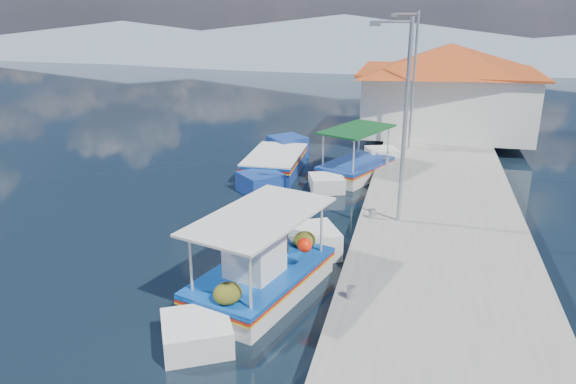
# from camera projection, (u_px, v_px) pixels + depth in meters

# --- Properties ---
(ground) EXTENTS (160.00, 160.00, 0.00)m
(ground) POSITION_uv_depth(u_px,v_px,m) (236.00, 247.00, 16.33)
(ground) COLOR black
(ground) RESTS_ON ground
(quay) EXTENTS (5.00, 44.00, 0.50)m
(quay) POSITION_uv_depth(u_px,v_px,m) (439.00, 190.00, 20.43)
(quay) COLOR #99968F
(quay) RESTS_ON ground
(bollards) EXTENTS (0.20, 17.20, 0.30)m
(bollards) POSITION_uv_depth(u_px,v_px,m) (381.00, 182.00, 20.08)
(bollards) COLOR #A5A8AD
(bollards) RESTS_ON quay
(main_caique) EXTENTS (3.37, 6.86, 2.35)m
(main_caique) POSITION_uv_depth(u_px,v_px,m) (261.00, 276.00, 13.67)
(main_caique) COLOR white
(main_caique) RESTS_ON ground
(caique_green_canopy) EXTENTS (3.37, 5.54, 2.27)m
(caique_green_canopy) POSITION_uv_depth(u_px,v_px,m) (355.00, 169.00, 22.69)
(caique_green_canopy) COLOR white
(caique_green_canopy) RESTS_ON ground
(caique_blue_hull) EXTENTS (2.23, 7.04, 1.25)m
(caique_blue_hull) POSITION_uv_depth(u_px,v_px,m) (276.00, 165.00, 23.27)
(caique_blue_hull) COLOR navy
(caique_blue_hull) RESTS_ON ground
(harbor_building) EXTENTS (10.49, 10.49, 4.40)m
(harbor_building) POSITION_uv_depth(u_px,v_px,m) (447.00, 87.00, 27.78)
(harbor_building) COLOR white
(harbor_building) RESTS_ON quay
(lamp_post_near) EXTENTS (1.21, 0.14, 6.00)m
(lamp_post_near) POSITION_uv_depth(u_px,v_px,m) (403.00, 112.00, 15.88)
(lamp_post_near) COLOR #A5A8AD
(lamp_post_near) RESTS_ON quay
(lamp_post_far) EXTENTS (1.21, 0.14, 6.00)m
(lamp_post_far) POSITION_uv_depth(u_px,v_px,m) (412.00, 74.00, 24.14)
(lamp_post_far) COLOR #A5A8AD
(lamp_post_far) RESTS_ON quay
(mountain_ridge) EXTENTS (171.40, 96.00, 5.50)m
(mountain_ridge) POSITION_uv_depth(u_px,v_px,m) (440.00, 43.00, 65.54)
(mountain_ridge) COLOR slate
(mountain_ridge) RESTS_ON ground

